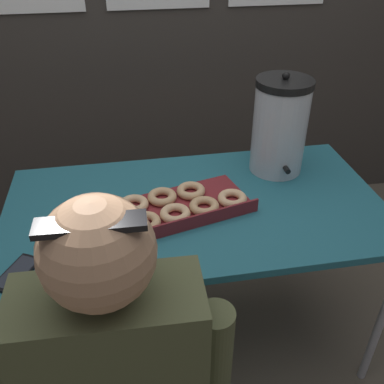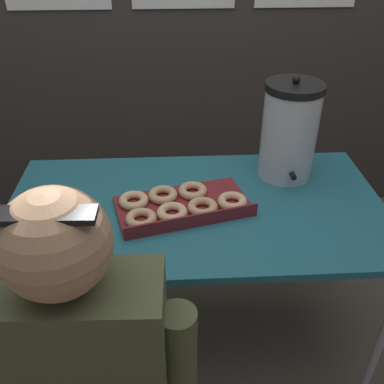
# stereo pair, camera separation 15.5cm
# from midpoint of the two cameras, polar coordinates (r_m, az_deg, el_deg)

# --- Properties ---
(ground_plane) EXTENTS (12.00, 12.00, 0.00)m
(ground_plane) POSITION_cam_midpoint_polar(r_m,az_deg,el_deg) (2.10, 2.64, -18.51)
(ground_plane) COLOR brown
(folding_table) EXTENTS (1.41, 0.76, 0.74)m
(folding_table) POSITION_cam_midpoint_polar(r_m,az_deg,el_deg) (1.62, 3.27, -3.23)
(folding_table) COLOR #236675
(folding_table) RESTS_ON ground
(donut_box) EXTENTS (0.53, 0.36, 0.05)m
(donut_box) POSITION_cam_midpoint_polar(r_m,az_deg,el_deg) (1.55, 1.26, -1.82)
(donut_box) COLOR maroon
(donut_box) RESTS_ON folding_table
(coffee_urn) EXTENTS (0.22, 0.25, 0.42)m
(coffee_urn) POSITION_cam_midpoint_polar(r_m,az_deg,el_deg) (1.75, 15.38, 7.77)
(coffee_urn) COLOR silver
(coffee_urn) RESTS_ON folding_table
(cell_phone) EXTENTS (0.14, 0.17, 0.01)m
(cell_phone) POSITION_cam_midpoint_polar(r_m,az_deg,el_deg) (1.44, -20.09, -8.44)
(cell_phone) COLOR black
(cell_phone) RESTS_ON folding_table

